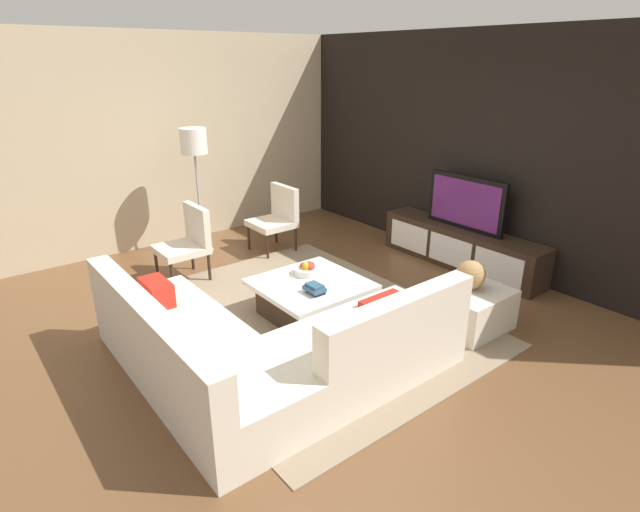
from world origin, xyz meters
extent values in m
plane|color=brown|center=(0.00, 0.00, 0.00)|extent=(14.00, 14.00, 0.00)
cube|color=black|center=(0.00, 2.70, 1.40)|extent=(6.40, 0.12, 2.80)
cube|color=#C6B28E|center=(-3.20, 0.20, 1.40)|extent=(0.12, 5.20, 2.80)
cube|color=gray|center=(-0.10, 0.00, 0.01)|extent=(3.45, 2.69, 0.01)
cube|color=#332319|center=(0.00, 2.40, 0.25)|extent=(2.19, 0.43, 0.50)
cube|color=white|center=(-0.67, 2.18, 0.25)|extent=(0.62, 0.01, 0.35)
cube|color=white|center=(0.00, 2.18, 0.25)|extent=(0.62, 0.01, 0.35)
cube|color=white|center=(0.67, 2.18, 0.25)|extent=(0.62, 0.01, 0.35)
cube|color=black|center=(0.00, 2.40, 0.83)|extent=(1.07, 0.05, 0.65)
cube|color=#591E66|center=(0.00, 2.37, 0.83)|extent=(0.97, 0.01, 0.55)
cube|color=beige|center=(0.20, -1.30, 0.21)|extent=(2.36, 0.85, 0.42)
cube|color=beige|center=(0.20, -1.64, 0.61)|extent=(2.36, 0.18, 0.38)
cube|color=beige|center=(0.96, -0.11, 0.21)|extent=(0.85, 1.52, 0.42)
cube|color=beige|center=(1.29, -0.11, 0.61)|extent=(0.18, 1.52, 0.38)
cube|color=red|center=(-0.51, -1.30, 0.53)|extent=(0.36, 0.20, 0.22)
cube|color=red|center=(0.96, 0.27, 0.45)|extent=(0.60, 0.44, 0.06)
cube|color=#332319|center=(-0.10, 0.10, 0.17)|extent=(0.79, 0.81, 0.33)
cube|color=white|center=(-0.10, 0.10, 0.35)|extent=(0.99, 1.01, 0.05)
cylinder|color=#332319|center=(-2.00, -0.76, 0.19)|extent=(0.04, 0.04, 0.38)
cylinder|color=#332319|center=(-1.55, -0.76, 0.19)|extent=(0.04, 0.04, 0.38)
cylinder|color=#332319|center=(-2.00, -0.30, 0.19)|extent=(0.04, 0.04, 0.38)
cylinder|color=#332319|center=(-1.55, -0.30, 0.19)|extent=(0.04, 0.04, 0.38)
cube|color=beige|center=(-1.77, -0.53, 0.38)|extent=(0.54, 0.54, 0.08)
cube|color=beige|center=(-1.77, -0.30, 0.65)|extent=(0.54, 0.08, 0.45)
cylinder|color=#A5A5AA|center=(-2.49, 0.07, 0.01)|extent=(0.28, 0.28, 0.02)
cylinder|color=#A5A5AA|center=(-2.49, 0.07, 0.68)|extent=(0.03, 0.03, 1.30)
cylinder|color=white|center=(-2.49, 0.07, 1.49)|extent=(0.34, 0.34, 0.32)
cube|color=beige|center=(0.99, 1.18, 0.20)|extent=(0.70, 0.70, 0.40)
cylinder|color=silver|center=(-0.28, 0.20, 0.42)|extent=(0.28, 0.28, 0.07)
sphere|color=#B23326|center=(-0.24, 0.20, 0.47)|extent=(0.09, 0.09, 0.09)
sphere|color=#B23326|center=(-0.27, 0.24, 0.47)|extent=(0.08, 0.08, 0.08)
sphere|color=#4C8C33|center=(-0.31, 0.24, 0.47)|extent=(0.08, 0.08, 0.08)
sphere|color=#B23326|center=(-0.33, 0.18, 0.46)|extent=(0.07, 0.07, 0.07)
sphere|color=gold|center=(-0.27, 0.17, 0.47)|extent=(0.10, 0.10, 0.10)
cylinder|color=#332319|center=(-2.18, 0.61, 0.19)|extent=(0.04, 0.04, 0.38)
cylinder|color=#332319|center=(-1.70, 0.61, 0.19)|extent=(0.04, 0.04, 0.38)
cylinder|color=#332319|center=(-2.18, 1.06, 0.19)|extent=(0.04, 0.04, 0.38)
cylinder|color=#332319|center=(-1.70, 1.06, 0.19)|extent=(0.04, 0.04, 0.38)
cube|color=beige|center=(-1.94, 0.84, 0.38)|extent=(0.56, 0.53, 0.08)
cube|color=beige|center=(-1.94, 1.06, 0.65)|extent=(0.56, 0.08, 0.45)
sphere|color=#AD8451|center=(0.99, 1.18, 0.54)|extent=(0.28, 0.28, 0.28)
cube|color=#1E232D|center=(0.13, -0.01, 0.40)|extent=(0.16, 0.12, 0.03)
cube|color=#2D516B|center=(0.13, -0.03, 0.43)|extent=(0.20, 0.15, 0.03)
cube|color=#2D516B|center=(0.12, -0.02, 0.46)|extent=(0.17, 0.11, 0.03)
camera|label=1|loc=(3.55, -2.66, 2.46)|focal=28.31mm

